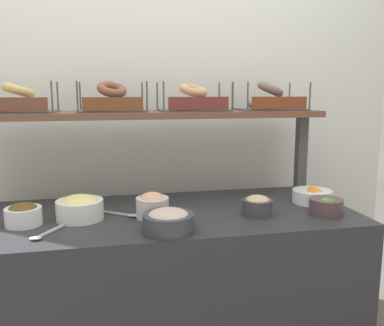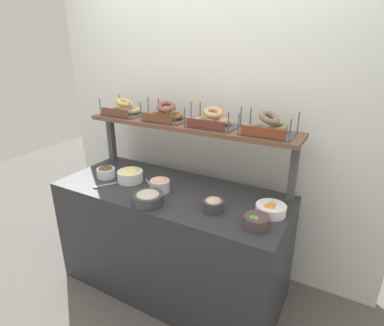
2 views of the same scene
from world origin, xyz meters
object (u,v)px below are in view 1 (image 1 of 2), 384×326
(bowl_fruit_salad, at_px, (312,196))
(bagel_basket_sesame, at_px, (193,102))
(serving_spoon_near_plate, at_px, (43,235))
(serving_spoon_by_edge, at_px, (125,214))
(bowl_tuna_salad, at_px, (168,220))
(bagel_basket_cinnamon_raisin, at_px, (112,102))
(bowl_lox_spread, at_px, (152,205))
(bowl_hummus, at_px, (257,205))
(bowl_egg_salad, at_px, (80,207))
(bowl_chocolate_spread, at_px, (23,214))
(bagel_basket_poppy, at_px, (270,101))
(bowl_veggie_mix, at_px, (326,206))
(bagel_basket_plain, at_px, (19,102))

(bowl_fruit_salad, relative_size, bagel_basket_sesame, 0.55)
(serving_spoon_near_plate, distance_m, serving_spoon_by_edge, 0.36)
(bowl_tuna_salad, bearing_deg, bagel_basket_cinnamon_raisin, 110.00)
(bowl_lox_spread, height_order, bagel_basket_sesame, bagel_basket_sesame)
(bowl_fruit_salad, xyz_separation_m, bagel_basket_sesame, (-0.53, 0.25, 0.44))
(bowl_hummus, relative_size, bagel_basket_sesame, 0.39)
(serving_spoon_by_edge, bearing_deg, bowl_egg_salad, -178.99)
(bowl_chocolate_spread, distance_m, bagel_basket_poppy, 1.27)
(bagel_basket_sesame, bearing_deg, bowl_fruit_salad, -25.64)
(bowl_veggie_mix, xyz_separation_m, bagel_basket_cinnamon_raisin, (-0.89, 0.43, 0.44))
(bowl_chocolate_spread, xyz_separation_m, bowl_fruit_salad, (1.28, 0.07, -0.01))
(bowl_chocolate_spread, distance_m, bagel_basket_plain, 0.54)
(bowl_lox_spread, bearing_deg, bowl_tuna_salad, -78.63)
(bowl_fruit_salad, distance_m, bowl_egg_salad, 1.07)
(serving_spoon_near_plate, bearing_deg, bowl_hummus, 6.08)
(bowl_lox_spread, xyz_separation_m, bagel_basket_poppy, (0.64, 0.32, 0.42))
(serving_spoon_by_edge, bearing_deg, bowl_hummus, -10.01)
(bowl_fruit_salad, xyz_separation_m, bagel_basket_poppy, (-0.13, 0.25, 0.44))
(bowl_lox_spread, height_order, bowl_fruit_salad, bowl_lox_spread)
(bowl_fruit_salad, height_order, bowl_egg_salad, bowl_egg_salad)
(bowl_fruit_salad, bearing_deg, bagel_basket_plain, 169.27)
(bowl_tuna_salad, bearing_deg, bowl_chocolate_spread, 160.70)
(bowl_veggie_mix, xyz_separation_m, bowl_fruit_salad, (0.03, 0.18, -0.00))
(bowl_egg_salad, bearing_deg, bagel_basket_cinnamon_raisin, 61.97)
(bagel_basket_plain, height_order, bagel_basket_sesame, same)
(bowl_lox_spread, distance_m, bagel_basket_plain, 0.77)
(bowl_veggie_mix, bearing_deg, bagel_basket_poppy, 102.65)
(serving_spoon_by_edge, height_order, bagel_basket_plain, bagel_basket_plain)
(serving_spoon_near_plate, relative_size, bagel_basket_plain, 0.49)
(bowl_fruit_salad, height_order, bagel_basket_plain, bagel_basket_plain)
(bowl_hummus, bearing_deg, bagel_basket_cinnamon_raisin, 147.46)
(bowl_lox_spread, xyz_separation_m, bagel_basket_plain, (-0.56, 0.32, 0.42))
(bowl_chocolate_spread, relative_size, bowl_fruit_salad, 0.76)
(bowl_egg_salad, relative_size, serving_spoon_by_edge, 1.24)
(bowl_chocolate_spread, relative_size, serving_spoon_near_plate, 0.91)
(serving_spoon_by_edge, bearing_deg, bagel_basket_poppy, 20.09)
(bowl_egg_salad, bearing_deg, bagel_basket_plain, 132.53)
(bowl_chocolate_spread, relative_size, bagel_basket_poppy, 0.43)
(bowl_lox_spread, xyz_separation_m, bowl_hummus, (0.45, -0.06, -0.01))
(bowl_hummus, height_order, bowl_chocolate_spread, bowl_chocolate_spread)
(bowl_veggie_mix, bearing_deg, bagel_basket_plain, 161.53)
(bagel_basket_cinnamon_raisin, bearing_deg, bowl_lox_spread, -65.25)
(bowl_chocolate_spread, distance_m, bagel_basket_sesame, 0.93)
(bagel_basket_cinnamon_raisin, height_order, bagel_basket_sesame, bagel_basket_cinnamon_raisin)
(bagel_basket_sesame, bearing_deg, bowl_chocolate_spread, -157.15)
(bowl_egg_salad, bearing_deg, bowl_veggie_mix, -8.14)
(bowl_tuna_salad, distance_m, bagel_basket_poppy, 0.90)
(serving_spoon_by_edge, distance_m, bagel_basket_cinnamon_raisin, 0.55)
(bagel_basket_cinnamon_raisin, height_order, bagel_basket_poppy, bagel_basket_poppy)
(bagel_basket_cinnamon_raisin, bearing_deg, bowl_egg_salad, -118.03)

